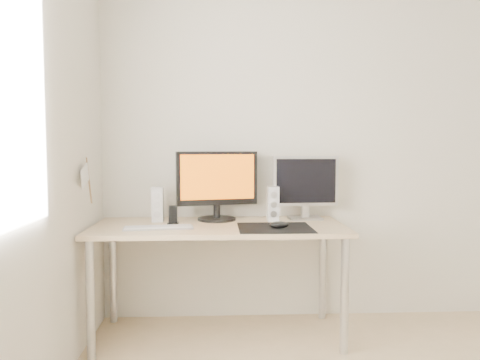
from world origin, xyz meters
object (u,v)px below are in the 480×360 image
speaker_right (273,204)px  phone_dock (173,219)px  desk (219,237)px  main_monitor (217,183)px  keyboard (159,228)px  second_monitor (305,184)px  speaker_left (158,204)px  mouse (279,225)px

speaker_right → phone_dock: (-0.66, -0.12, -0.08)m
desk → main_monitor: size_ratio=2.92×
main_monitor → phone_dock: 0.39m
keyboard → phone_dock: (0.07, 0.15, 0.03)m
speaker_right → keyboard: size_ratio=0.54×
second_monitor → speaker_left: second_monitor is taller
keyboard → mouse: bearing=-2.8°
desk → main_monitor: 0.38m
speaker_left → mouse: bearing=-22.4°
speaker_left → main_monitor: bearing=4.3°
speaker_left → speaker_right: (0.77, -0.01, 0.00)m
phone_dock → desk: bearing=-3.3°
mouse → main_monitor: size_ratio=0.21×
main_monitor → speaker_right: 0.40m
speaker_left → second_monitor: bearing=3.1°
desk → speaker_right: speaker_right is taller
speaker_right → keyboard: 0.78m
speaker_left → keyboard: size_ratio=0.54×
desk → main_monitor: main_monitor is taller
desk → second_monitor: size_ratio=3.54×
desk → speaker_left: 0.47m
second_monitor → speaker_left: (-1.00, -0.05, -0.13)m
keyboard → main_monitor: bearing=41.2°
desk → second_monitor: 0.71m
speaker_left → speaker_right: same height
speaker_left → keyboard: 0.30m
mouse → phone_dock: bearing=164.4°
main_monitor → keyboard: 0.53m
phone_dock → mouse: bearing=-15.6°
main_monitor → second_monitor: bearing=2.4°
second_monitor → speaker_right: 0.27m
main_monitor → speaker_left: 0.42m
mouse → keyboard: 0.73m
mouse → speaker_right: (-0.00, 0.30, 0.09)m
speaker_right → mouse: bearing=-90.0°
speaker_left → keyboard: speaker_left is taller
phone_dock → second_monitor: bearing=12.0°
keyboard → phone_dock: size_ratio=3.48×
desk → phone_dock: size_ratio=12.92×
mouse → desk: bearing=155.5°
mouse → phone_dock: phone_dock is taller
mouse → speaker_left: (-0.77, 0.32, 0.09)m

